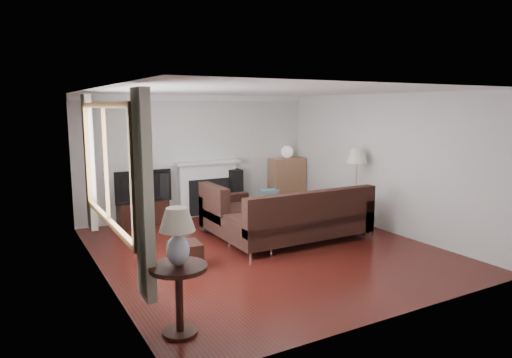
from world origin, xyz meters
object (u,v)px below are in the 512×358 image
sectional_sofa (300,217)px  coffee_table (249,213)px  bookshelf (287,182)px  floor_lamp (356,188)px  tv_stand (143,213)px  side_table (179,300)px

sectional_sofa → coffee_table: bearing=97.0°
coffee_table → bookshelf: bearing=25.8°
sectional_sofa → floor_lamp: size_ratio=1.79×
bookshelf → tv_stand: bearing=-179.5°
coffee_table → side_table: bearing=-135.6°
coffee_table → side_table: side_table is taller
tv_stand → coffee_table: coffee_table is taller
bookshelf → sectional_sofa: size_ratio=0.41×
floor_lamp → side_table: size_ratio=2.08×
coffee_table → floor_lamp: 2.10m
bookshelf → side_table: size_ratio=1.54×
tv_stand → coffee_table: (1.80, -1.00, 0.00)m
floor_lamp → side_table: (-4.37, -2.34, -0.39)m
sectional_sofa → floor_lamp: bearing=12.4°
floor_lamp → tv_stand: bearing=148.9°
side_table → floor_lamp: bearing=28.2°
bookshelf → sectional_sofa: bearing=-118.9°
coffee_table → sectional_sofa: bearing=-90.9°
floor_lamp → side_table: 4.97m
sectional_sofa → side_table: 3.49m
bookshelf → coffee_table: 1.89m
floor_lamp → coffee_table: bearing=146.8°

